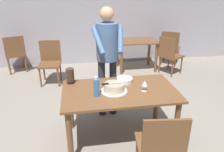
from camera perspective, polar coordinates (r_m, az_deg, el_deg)
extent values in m
plane|color=gray|center=(3.22, 1.83, -15.69)|extent=(14.00, 14.00, 0.00)
cube|color=#ADA8B2|center=(5.79, -4.48, 16.44)|extent=(10.00, 0.12, 2.70)
cube|color=brown|center=(2.82, 2.02, -3.97)|extent=(1.46, 0.85, 0.03)
cylinder|color=brown|center=(2.69, -10.94, -15.49)|extent=(0.07, 0.07, 0.72)
cylinder|color=brown|center=(2.92, 16.36, -12.52)|extent=(0.07, 0.07, 0.72)
cylinder|color=brown|center=(3.27, -10.79, -7.86)|extent=(0.07, 0.07, 0.72)
cylinder|color=brown|center=(3.46, 11.56, -6.01)|extent=(0.07, 0.07, 0.72)
cylinder|color=silver|center=(2.78, 0.51, -3.94)|extent=(0.34, 0.34, 0.01)
cylinder|color=beige|center=(2.75, 0.51, -2.99)|extent=(0.26, 0.26, 0.09)
cylinder|color=#A49984|center=(2.73, 0.51, -2.07)|extent=(0.25, 0.25, 0.01)
cube|color=silver|center=(2.73, 0.92, -1.84)|extent=(0.20, 0.03, 0.00)
cube|color=black|center=(2.71, -1.75, -2.10)|extent=(0.08, 0.03, 0.02)
cylinder|color=white|center=(3.04, 3.31, -1.48)|extent=(0.22, 0.22, 0.01)
cylinder|color=white|center=(3.04, 3.31, -1.31)|extent=(0.22, 0.22, 0.01)
cylinder|color=white|center=(3.03, 3.32, -1.14)|extent=(0.22, 0.22, 0.01)
cylinder|color=white|center=(3.03, 3.32, -0.96)|extent=(0.22, 0.22, 0.01)
cylinder|color=white|center=(3.02, 3.33, -0.79)|extent=(0.22, 0.22, 0.01)
cylinder|color=white|center=(3.02, 3.33, -0.62)|extent=(0.22, 0.22, 0.01)
cylinder|color=silver|center=(2.82, 8.39, -3.82)|extent=(0.07, 0.07, 0.00)
cylinder|color=silver|center=(2.81, 8.43, -3.15)|extent=(0.01, 0.01, 0.07)
cone|color=silver|center=(2.78, 8.52, -1.85)|extent=(0.08, 0.08, 0.07)
cylinder|color=#387AC6|center=(2.64, -4.06, -3.01)|extent=(0.07, 0.07, 0.22)
cylinder|color=silver|center=(2.58, -4.14, -0.52)|extent=(0.04, 0.04, 0.03)
cylinder|color=black|center=(3.06, -10.72, -1.53)|extent=(0.10, 0.10, 0.03)
cylinder|color=#3F2D23|center=(3.01, -10.86, 0.29)|extent=(0.11, 0.11, 0.18)
cylinder|color=#2D2D38|center=(3.51, 0.25, -2.97)|extent=(0.11, 0.11, 0.95)
cylinder|color=#2D2D38|center=(3.48, -2.66, -3.22)|extent=(0.11, 0.11, 0.95)
cylinder|color=#4C6B93|center=(3.23, -1.31, 8.91)|extent=(0.32, 0.32, 0.55)
sphere|color=tan|center=(3.16, -1.37, 15.87)|extent=(0.20, 0.20, 0.20)
cylinder|color=#4C6B93|center=(3.07, 2.20, 9.53)|extent=(0.14, 0.42, 0.34)
cylinder|color=#4C6B93|center=(3.02, -3.65, 9.24)|extent=(0.17, 0.42, 0.34)
cube|color=brown|center=(2.48, 11.86, -17.36)|extent=(0.49, 0.49, 0.04)
cylinder|color=brown|center=(2.72, 6.58, -18.81)|extent=(0.04, 0.04, 0.41)
cylinder|color=brown|center=(2.80, 14.35, -18.13)|extent=(0.04, 0.04, 0.41)
cube|color=brown|center=(2.17, 13.73, -15.89)|extent=(0.44, 0.08, 0.45)
cube|color=brown|center=(5.39, 6.45, 9.09)|extent=(1.00, 0.70, 0.03)
cylinder|color=brown|center=(5.14, 2.49, 4.21)|extent=(0.07, 0.07, 0.71)
cylinder|color=brown|center=(5.37, 11.44, 4.61)|extent=(0.07, 0.07, 0.71)
cylinder|color=brown|center=(5.65, 1.36, 6.00)|extent=(0.07, 0.07, 0.71)
cylinder|color=brown|center=(5.86, 9.60, 6.32)|extent=(0.07, 0.07, 0.71)
cube|color=brown|center=(4.80, -15.92, 2.89)|extent=(0.48, 0.48, 0.04)
cylinder|color=brown|center=(4.68, -13.84, -0.37)|extent=(0.04, 0.04, 0.41)
cylinder|color=brown|center=(4.76, -18.16, -0.50)|extent=(0.04, 0.04, 0.41)
cylinder|color=brown|center=(5.01, -13.24, 1.28)|extent=(0.04, 0.04, 0.41)
cylinder|color=brown|center=(5.08, -17.30, 1.14)|extent=(0.04, 0.04, 0.41)
cube|color=brown|center=(4.92, -15.81, 6.39)|extent=(0.44, 0.07, 0.45)
cube|color=brown|center=(5.79, -23.89, 5.20)|extent=(0.56, 0.56, 0.04)
cylinder|color=brown|center=(6.02, -25.43, 3.31)|extent=(0.04, 0.04, 0.41)
cylinder|color=brown|center=(6.04, -22.02, 3.93)|extent=(0.04, 0.04, 0.41)
cylinder|color=brown|center=(5.68, -25.15, 2.23)|extent=(0.04, 0.04, 0.41)
cylinder|color=brown|center=(5.70, -21.55, 2.90)|extent=(0.04, 0.04, 0.41)
cube|color=brown|center=(5.53, -24.08, 7.05)|extent=(0.43, 0.17, 0.45)
cube|color=brown|center=(6.00, 14.97, 7.01)|extent=(0.61, 0.61, 0.04)
cylinder|color=brown|center=(6.27, 13.40, 5.67)|extent=(0.04, 0.04, 0.41)
cylinder|color=brown|center=(6.22, 16.69, 5.19)|extent=(0.04, 0.04, 0.41)
cylinder|color=brown|center=(5.92, 12.71, 4.73)|extent=(0.04, 0.04, 0.41)
cylinder|color=brown|center=(5.87, 16.19, 4.21)|extent=(0.04, 0.04, 0.41)
cube|color=brown|center=(5.75, 14.87, 8.85)|extent=(0.39, 0.26, 0.45)
cube|color=brown|center=(5.36, 15.19, 5.08)|extent=(0.60, 0.60, 0.04)
cylinder|color=brown|center=(5.67, 14.53, 3.72)|extent=(0.04, 0.04, 0.41)
cylinder|color=brown|center=(5.49, 17.59, 2.71)|extent=(0.04, 0.04, 0.41)
cylinder|color=brown|center=(5.39, 12.26, 2.93)|extent=(0.04, 0.04, 0.41)
cylinder|color=brown|center=(5.20, 15.41, 1.84)|extent=(0.04, 0.04, 0.41)
cube|color=brown|center=(5.13, 14.15, 7.25)|extent=(0.25, 0.39, 0.45)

